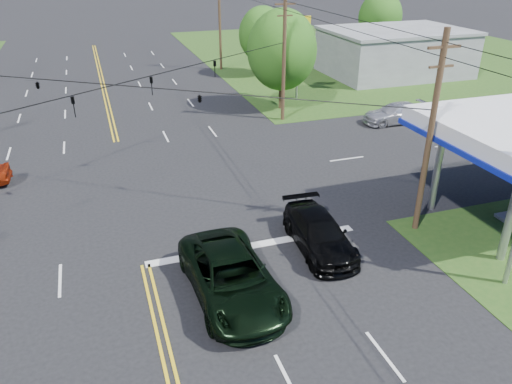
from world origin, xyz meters
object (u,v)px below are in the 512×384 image
object	(u,v)px
tree_far_r	(380,17)
pickup_dkgreen	(232,277)
pole_se	(430,133)
tree_right_b	(263,34)
pole_ne	(284,57)
pole_right_far	(220,21)
suv_black	(319,233)
retail_ne	(394,53)
tree_right_a	(282,50)

from	to	relation	value
tree_far_r	pickup_dkgreen	distance (m)	51.71
pole_se	tree_far_r	bearing A→B (deg)	61.70
tree_right_b	tree_far_r	size ratio (longest dim) A/B	0.93
pole_ne	tree_far_r	xyz separation A→B (m)	(21.00, 21.00, -0.37)
pole_right_far	pickup_dkgreen	size ratio (longest dim) A/B	1.53
pickup_dkgreen	suv_black	world-z (taller)	pickup_dkgreen
pole_right_far	tree_right_b	bearing A→B (deg)	-48.81
pickup_dkgreen	pole_right_far	bearing A→B (deg)	73.62
pole_right_far	pickup_dkgreen	xyz separation A→B (m)	(-10.00, -39.23, -4.26)
retail_ne	pole_ne	xyz separation A→B (m)	(-17.00, -11.00, 2.72)
retail_ne	pole_right_far	bearing A→B (deg)	154.80
pole_right_far	tree_right_b	xyz separation A→B (m)	(3.50, -4.00, -0.95)
pole_ne	tree_far_r	size ratio (longest dim) A/B	1.25
tree_right_a	tree_far_r	world-z (taller)	tree_right_a
tree_right_b	suv_black	xyz separation A→B (m)	(-8.77, -33.11, -3.44)
pole_ne	tree_right_b	world-z (taller)	pole_ne
pole_ne	pole_right_far	bearing A→B (deg)	90.00
pole_ne	pole_right_far	size ratio (longest dim) A/B	0.95
pole_right_far	tree_right_b	size ratio (longest dim) A/B	1.41
tree_right_b	pickup_dkgreen	bearing A→B (deg)	-110.97
retail_ne	tree_right_a	size ratio (longest dim) A/B	1.71
tree_right_a	pickup_dkgreen	xyz separation A→B (m)	(-11.00, -23.23, -3.96)
retail_ne	tree_far_r	world-z (taller)	tree_far_r
pickup_dkgreen	pole_ne	bearing A→B (deg)	61.61
tree_far_r	suv_black	distance (m)	47.27
tree_right_b	tree_far_r	world-z (taller)	tree_far_r
retail_ne	pole_se	distance (m)	33.72
retail_ne	pole_right_far	size ratio (longest dim) A/B	1.40
pole_right_far	pole_ne	bearing A→B (deg)	-90.00
pole_right_far	tree_far_r	size ratio (longest dim) A/B	1.31
pole_se	pole_ne	size ratio (longest dim) A/B	1.00
tree_far_r	pole_se	bearing A→B (deg)	-118.30
tree_right_b	pickup_dkgreen	xyz separation A→B (m)	(-13.50, -35.23, -3.31)
pickup_dkgreen	retail_ne	bearing A→B (deg)	47.07
pole_se	tree_far_r	size ratio (longest dim) A/B	1.25
tree_right_a	pickup_dkgreen	size ratio (longest dim) A/B	1.25
pole_right_far	tree_far_r	world-z (taller)	pole_right_far
tree_far_r	pickup_dkgreen	xyz separation A→B (m)	(-31.00, -41.23, -3.63)
retail_ne	tree_right_a	bearing A→B (deg)	-153.43
pole_se	tree_right_a	size ratio (longest dim) A/B	1.16
pole_se	pole_right_far	distance (m)	37.00
tree_far_r	pole_ne	bearing A→B (deg)	-135.00
tree_right_b	retail_ne	bearing A→B (deg)	-16.50
pole_se	pickup_dkgreen	xyz separation A→B (m)	(-10.00, -2.23, -4.00)
retail_ne	tree_far_r	bearing A→B (deg)	68.20
pole_right_far	tree_right_a	world-z (taller)	pole_right_far
pole_se	suv_black	distance (m)	6.70
pole_se	pole_right_far	bearing A→B (deg)	90.00
pole_se	pole_right_far	world-z (taller)	pole_right_far
suv_black	pickup_dkgreen	bearing A→B (deg)	-152.59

